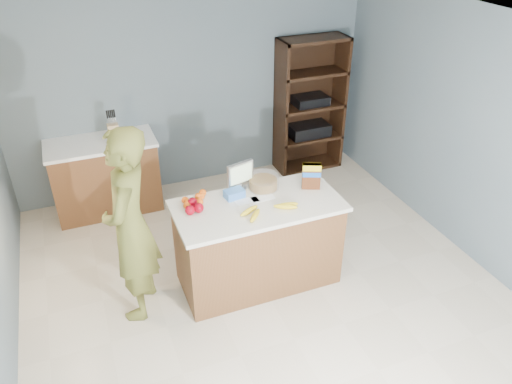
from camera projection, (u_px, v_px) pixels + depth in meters
name	position (u px, v px, depth m)	size (l,w,h in m)	color
floor	(269.00, 298.00, 4.81)	(4.50, 5.00, 0.02)	beige
walls	(272.00, 143.00, 3.96)	(4.52, 5.02, 2.51)	slate
counter_peninsula	(258.00, 246.00, 4.84)	(1.56, 0.76, 0.90)	brown
back_cabinet	(106.00, 176.00, 5.95)	(1.24, 0.62, 0.90)	brown
shelving_unit	(308.00, 107.00, 6.72)	(0.90, 0.40, 1.80)	black
person	(130.00, 227.00, 4.25)	(0.67, 0.44, 1.82)	brown
knife_block	(114.00, 133.00, 5.65)	(0.12, 0.10, 0.31)	tan
envelopes	(255.00, 199.00, 4.65)	(0.38, 0.12, 0.00)	white
bananas	(269.00, 209.00, 4.46)	(0.57, 0.26, 0.05)	yellow
apples	(194.00, 207.00, 4.46)	(0.17, 0.21, 0.09)	maroon
oranges	(194.00, 200.00, 4.58)	(0.26, 0.23, 0.07)	#E95B0E
blue_carton	(234.00, 194.00, 4.66)	(0.18, 0.12, 0.08)	blue
salad_bowl	(263.00, 182.00, 4.80)	(0.30, 0.30, 0.13)	#267219
tv	(240.00, 174.00, 4.73)	(0.28, 0.12, 0.28)	silver
cereal_box	(312.00, 174.00, 4.75)	(0.19, 0.13, 0.26)	#592B14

